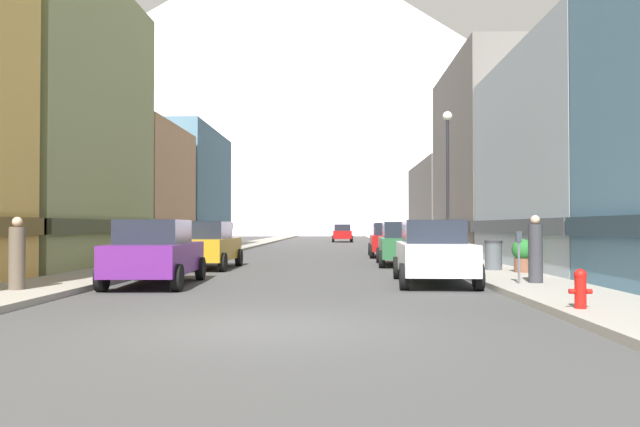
# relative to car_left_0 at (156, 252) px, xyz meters

# --- Properties ---
(ground_plane) EXTENTS (400.00, 400.00, 0.00)m
(ground_plane) POSITION_rel_car_left_0_xyz_m (3.80, -6.82, -0.90)
(ground_plane) COLOR #3F3F3F
(sidewalk_left) EXTENTS (2.50, 100.00, 0.15)m
(sidewalk_left) POSITION_rel_car_left_0_xyz_m (-2.45, 28.18, -0.82)
(sidewalk_left) COLOR gray
(sidewalk_left) RESTS_ON ground
(sidewalk_right) EXTENTS (2.50, 100.00, 0.15)m
(sidewalk_right) POSITION_rel_car_left_0_xyz_m (10.05, 28.18, -0.82)
(sidewalk_right) COLOR gray
(sidewalk_right) RESTS_ON ground
(storefront_left_1) EXTENTS (7.92, 10.63, 11.24)m
(storefront_left_1) POSITION_rel_car_left_0_xyz_m (-7.51, 6.78, 4.54)
(storefront_left_1) COLOR #8C9966
(storefront_left_1) RESTS_ON ground
(storefront_left_2) EXTENTS (7.87, 8.37, 7.05)m
(storefront_left_2) POSITION_rel_car_left_0_xyz_m (-7.49, 16.48, 2.49)
(storefront_left_2) COLOR tan
(storefront_left_2) RESTS_ON ground
(storefront_left_3) EXTENTS (7.16, 12.08, 8.41)m
(storefront_left_3) POSITION_rel_car_left_0_xyz_m (-7.13, 27.16, 3.15)
(storefront_left_3) COLOR slate
(storefront_left_3) RESTS_ON ground
(storefront_right_1) EXTENTS (7.59, 11.80, 8.06)m
(storefront_right_1) POSITION_rel_car_left_0_xyz_m (14.94, 6.43, 2.98)
(storefront_right_1) COLOR #99A5B2
(storefront_right_1) RESTS_ON ground
(storefront_right_2) EXTENTS (9.31, 12.28, 10.79)m
(storefront_right_2) POSITION_rel_car_left_0_xyz_m (15.80, 18.68, 4.32)
(storefront_right_2) COLOR #66605B
(storefront_right_2) RESTS_ON ground
(storefront_right_3) EXTENTS (6.66, 13.82, 6.56)m
(storefront_right_3) POSITION_rel_car_left_0_xyz_m (14.48, 32.29, 2.26)
(storefront_right_3) COLOR #66605B
(storefront_right_3) RESTS_ON ground
(car_left_0) EXTENTS (2.25, 4.49, 1.78)m
(car_left_0) POSITION_rel_car_left_0_xyz_m (0.00, 0.00, 0.00)
(car_left_0) COLOR #591E72
(car_left_0) RESTS_ON ground
(car_left_1) EXTENTS (2.11, 4.42, 1.78)m
(car_left_1) POSITION_rel_car_left_0_xyz_m (-0.00, 6.61, 0.00)
(car_left_1) COLOR #B28419
(car_left_1) RESTS_ON ground
(car_right_0) EXTENTS (2.23, 4.48, 1.78)m
(car_right_0) POSITION_rel_car_left_0_xyz_m (7.60, 0.65, 0.00)
(car_right_0) COLOR silver
(car_right_0) RESTS_ON ground
(car_right_1) EXTENTS (2.19, 4.46, 1.78)m
(car_right_1) POSITION_rel_car_left_0_xyz_m (7.59, 8.67, 0.00)
(car_right_1) COLOR #265933
(car_right_1) RESTS_ON ground
(car_right_2) EXTENTS (2.17, 4.45, 1.78)m
(car_right_2) POSITION_rel_car_left_0_xyz_m (7.60, 15.64, 0.00)
(car_right_2) COLOR #9E1111
(car_right_2) RESTS_ON ground
(car_driving_0) EXTENTS (2.06, 4.40, 1.78)m
(car_driving_0) POSITION_rel_car_left_0_xyz_m (5.40, 45.83, 0.00)
(car_driving_0) COLOR #9E1111
(car_driving_0) RESTS_ON ground
(fire_hydrant_near) EXTENTS (0.40, 0.22, 0.70)m
(fire_hydrant_near) POSITION_rel_car_left_0_xyz_m (9.25, -5.51, -0.37)
(fire_hydrant_near) COLOR red
(fire_hydrant_near) RESTS_ON sidewalk_right
(parking_meter_near) EXTENTS (0.14, 0.10, 1.33)m
(parking_meter_near) POSITION_rel_car_left_0_xyz_m (9.55, -0.76, 0.11)
(parking_meter_near) COLOR #595960
(parking_meter_near) RESTS_ON sidewalk_right
(trash_bin_right) EXTENTS (0.59, 0.59, 0.98)m
(trash_bin_right) POSITION_rel_car_left_0_xyz_m (10.15, 4.22, -0.26)
(trash_bin_right) COLOR #4C5156
(trash_bin_right) RESTS_ON sidewalk_right
(potted_plant_0) EXTENTS (0.68, 0.68, 1.06)m
(potted_plant_0) POSITION_rel_car_left_0_xyz_m (10.80, 3.12, -0.18)
(potted_plant_0) COLOR brown
(potted_plant_0) RESTS_ON sidewalk_right
(potted_plant_1) EXTENTS (0.52, 0.52, 0.87)m
(potted_plant_1) POSITION_rel_car_left_0_xyz_m (-3.20, 10.87, -0.27)
(potted_plant_1) COLOR #4C4C51
(potted_plant_1) RESTS_ON sidewalk_left
(pedestrian_0) EXTENTS (0.36, 0.36, 1.67)m
(pedestrian_0) POSITION_rel_car_left_0_xyz_m (-2.45, -2.59, 0.02)
(pedestrian_0) COLOR brown
(pedestrian_0) RESTS_ON sidewalk_left
(pedestrian_1) EXTENTS (0.36, 0.36, 1.57)m
(pedestrian_1) POSITION_rel_car_left_0_xyz_m (-2.45, 7.68, -0.03)
(pedestrian_1) COLOR #333338
(pedestrian_1) RESTS_ON sidewalk_left
(pedestrian_2) EXTENTS (0.36, 0.36, 1.74)m
(pedestrian_2) POSITION_rel_car_left_0_xyz_m (10.05, -0.51, 0.06)
(pedestrian_2) COLOR #333338
(pedestrian_2) RESTS_ON sidewalk_right
(streetlamp_right) EXTENTS (0.36, 0.36, 5.86)m
(streetlamp_right) POSITION_rel_car_left_0_xyz_m (9.15, 7.11, 3.09)
(streetlamp_right) COLOR black
(streetlamp_right) RESTS_ON sidewalk_right
(mountain_backdrop) EXTENTS (345.73, 345.73, 131.54)m
(mountain_backdrop) POSITION_rel_car_left_0_xyz_m (-15.87, 253.18, 64.87)
(mountain_backdrop) COLOR silver
(mountain_backdrop) RESTS_ON ground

